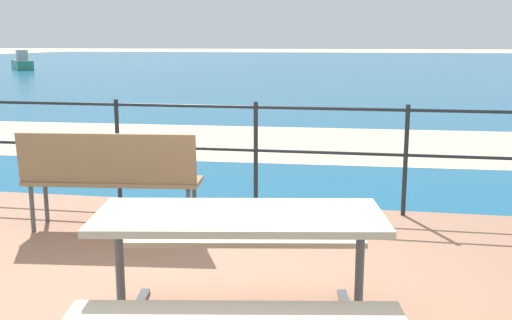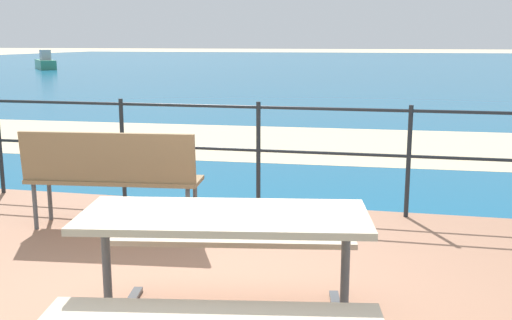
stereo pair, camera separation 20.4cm
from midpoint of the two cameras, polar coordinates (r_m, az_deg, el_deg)
ground_plane at (r=4.00m, az=-5.92°, el=-14.79°), size 240.00×240.00×0.00m
patio_paving at (r=3.99m, az=-5.93°, el=-14.40°), size 6.40×5.20×0.06m
sea_water at (r=43.45m, az=10.95°, el=8.78°), size 90.00×90.00×0.01m
beach_strip at (r=10.43m, az=5.83°, el=1.58°), size 54.08×5.27×0.01m
picnic_table at (r=3.36m, az=-1.24°, el=-8.35°), size 1.78×1.61×0.77m
park_bench at (r=5.50m, az=-12.52°, el=-1.02°), size 1.61×0.58×0.91m
railing_fence at (r=6.05m, az=1.19°, el=1.76°), size 5.94×0.04×1.09m
boat_near at (r=39.84m, az=-19.21°, el=8.70°), size 3.09×3.76×1.18m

